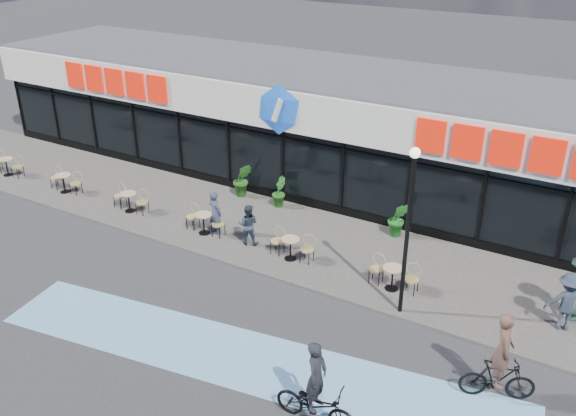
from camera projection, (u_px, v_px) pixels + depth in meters
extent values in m
plane|color=#28282B|center=(165.00, 288.00, 18.37)|extent=(120.00, 120.00, 0.00)
cube|color=#58534D|center=(248.00, 226.00, 21.85)|extent=(44.00, 5.00, 0.10)
cube|color=#669CC2|center=(248.00, 360.00, 15.39)|extent=(14.17, 4.13, 0.01)
cube|color=black|center=(319.00, 143.00, 25.49)|extent=(30.00, 6.00, 3.00)
cube|color=beige|center=(319.00, 91.00, 24.39)|extent=(30.60, 6.30, 1.50)
cube|color=#47474C|center=(321.00, 70.00, 24.15)|extent=(30.60, 6.30, 0.10)
cube|color=navy|center=(282.00, 128.00, 22.45)|extent=(30.60, 0.08, 0.18)
cube|color=black|center=(283.00, 138.00, 22.63)|extent=(30.00, 0.06, 0.08)
cube|color=black|center=(283.00, 197.00, 23.71)|extent=(30.00, 0.10, 0.40)
cube|color=red|center=(115.00, 82.00, 25.53)|extent=(5.63, 0.18, 1.10)
cube|color=red|center=(507.00, 149.00, 18.30)|extent=(5.63, 0.18, 1.10)
ellipsoid|color=blue|center=(279.00, 110.00, 21.92)|extent=(1.90, 0.24, 1.90)
cylinder|color=black|center=(20.00, 109.00, 29.91)|extent=(0.10, 0.10, 3.00)
cylinder|color=black|center=(55.00, 117.00, 28.78)|extent=(0.10, 0.10, 3.00)
cylinder|color=black|center=(93.00, 125.00, 27.65)|extent=(0.10, 0.10, 3.00)
cylinder|color=black|center=(135.00, 134.00, 26.52)|extent=(0.10, 0.10, 3.00)
cylinder|color=black|center=(180.00, 144.00, 25.39)|extent=(0.10, 0.10, 3.00)
cylinder|color=black|center=(229.00, 155.00, 24.26)|extent=(0.10, 0.10, 3.00)
cylinder|color=black|center=(283.00, 166.00, 23.13)|extent=(0.10, 0.10, 3.00)
cylinder|color=black|center=(342.00, 179.00, 22.00)|extent=(0.10, 0.10, 3.00)
cylinder|color=black|center=(408.00, 194.00, 20.87)|extent=(0.10, 0.10, 3.00)
cylinder|color=black|center=(481.00, 210.00, 19.74)|extent=(0.10, 0.10, 3.00)
cylinder|color=black|center=(564.00, 228.00, 18.61)|extent=(0.10, 0.10, 3.00)
cylinder|color=black|center=(407.00, 238.00, 16.12)|extent=(0.12, 0.12, 4.64)
sphere|color=#FFF2CC|center=(415.00, 153.00, 15.06)|extent=(0.28, 0.28, 0.28)
cylinder|color=tan|center=(5.00, 159.00, 25.67)|extent=(0.60, 0.60, 0.04)
cylinder|color=black|center=(7.00, 167.00, 25.82)|extent=(0.06, 0.06, 0.70)
cylinder|color=black|center=(9.00, 175.00, 25.98)|extent=(0.40, 0.40, 0.02)
cylinder|color=tan|center=(63.00, 175.00, 24.10)|extent=(0.60, 0.60, 0.04)
cylinder|color=black|center=(64.00, 183.00, 24.25)|extent=(0.06, 0.06, 0.70)
cylinder|color=black|center=(65.00, 192.00, 24.41)|extent=(0.40, 0.40, 0.02)
cylinder|color=tan|center=(128.00, 194.00, 22.53)|extent=(0.60, 0.60, 0.04)
cylinder|color=black|center=(129.00, 202.00, 22.68)|extent=(0.06, 0.06, 0.70)
cylinder|color=black|center=(130.00, 211.00, 22.84)|extent=(0.40, 0.40, 0.02)
cylinder|color=tan|center=(203.00, 215.00, 20.96)|extent=(0.60, 0.60, 0.04)
cylinder|color=black|center=(204.00, 224.00, 21.11)|extent=(0.06, 0.06, 0.70)
cylinder|color=black|center=(204.00, 233.00, 21.27)|extent=(0.40, 0.40, 0.02)
cylinder|color=tan|center=(290.00, 239.00, 19.39)|extent=(0.60, 0.60, 0.04)
cylinder|color=black|center=(290.00, 249.00, 19.54)|extent=(0.06, 0.06, 0.70)
cylinder|color=black|center=(290.00, 258.00, 19.70)|extent=(0.40, 0.40, 0.02)
cylinder|color=tan|center=(393.00, 268.00, 17.82)|extent=(0.60, 0.60, 0.04)
cylinder|color=black|center=(392.00, 278.00, 17.97)|extent=(0.06, 0.06, 0.70)
cylinder|color=black|center=(391.00, 288.00, 18.13)|extent=(0.40, 0.40, 0.02)
imported|color=#205719|center=(279.00, 192.00, 23.05)|extent=(0.71, 0.78, 1.14)
imported|color=#205317|center=(242.00, 180.00, 23.82)|extent=(0.95, 0.92, 1.35)
imported|color=#1D641C|center=(398.00, 219.00, 20.85)|extent=(0.85, 0.77, 1.28)
imported|color=#343B51|center=(215.00, 212.00, 20.97)|extent=(0.67, 0.54, 1.58)
imported|color=#27303E|center=(248.00, 224.00, 20.31)|extent=(0.85, 0.76, 1.44)
imported|color=#27303E|center=(567.00, 302.00, 16.08)|extent=(1.23, 0.93, 1.68)
imported|color=black|center=(316.00, 405.00, 13.31)|extent=(1.94, 0.77, 1.00)
imported|color=black|center=(317.00, 376.00, 12.96)|extent=(0.44, 0.64, 1.70)
imported|color=black|center=(497.00, 380.00, 14.00)|extent=(1.79, 1.11, 1.04)
imported|color=brown|center=(503.00, 349.00, 13.62)|extent=(0.68, 0.81, 1.89)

